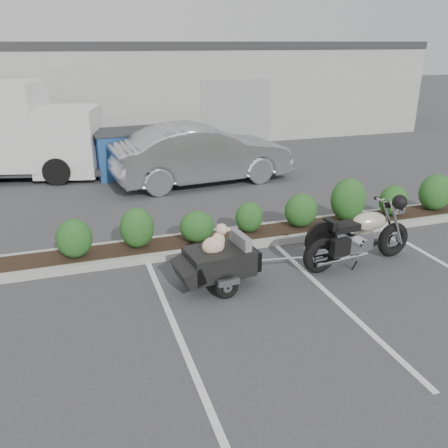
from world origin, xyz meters
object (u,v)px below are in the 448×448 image
object	(u,v)px
motorcycle	(359,237)
pet_trailer	(218,260)
sedan	(202,154)
dumpster	(129,152)

from	to	relation	value
motorcycle	pet_trailer	size ratio (longest dim) A/B	1.24
pet_trailer	sedan	bearing A→B (deg)	70.19
sedan	dumpster	size ratio (longest dim) A/B	2.33
dumpster	motorcycle	bearing A→B (deg)	-72.47
motorcycle	dumpster	size ratio (longest dim) A/B	1.07
motorcycle	sedan	world-z (taller)	sedan
motorcycle	sedan	distance (m)	6.51
pet_trailer	dumpster	distance (m)	7.98
pet_trailer	dumpster	xyz separation A→B (m)	(-0.42, 7.96, 0.24)
motorcycle	sedan	size ratio (longest dim) A/B	0.46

